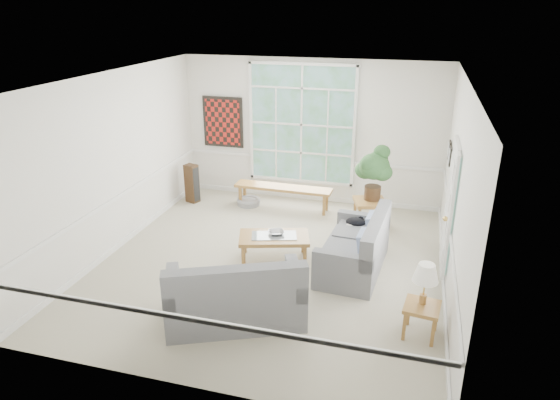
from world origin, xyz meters
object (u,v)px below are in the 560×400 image
object	(u,v)px
loveseat_right	(354,242)
coffee_table	(274,247)
loveseat_front	(235,287)
end_table	(369,214)
side_table	(421,320)

from	to	relation	value
loveseat_right	coffee_table	xyz separation A→B (m)	(-1.31, -0.03, -0.25)
loveseat_front	end_table	bearing A→B (deg)	43.60
side_table	end_table	bearing A→B (deg)	107.54
coffee_table	side_table	distance (m)	2.80
loveseat_right	loveseat_front	bearing A→B (deg)	-122.26
coffee_table	end_table	size ratio (longest dim) A/B	2.01
loveseat_right	side_table	bearing A→B (deg)	-50.12
loveseat_right	side_table	xyz separation A→B (m)	(1.07, -1.51, -0.24)
loveseat_right	side_table	size ratio (longest dim) A/B	3.84
loveseat_front	coffee_table	world-z (taller)	loveseat_front
loveseat_front	coffee_table	xyz separation A→B (m)	(0.03, 1.77, -0.28)
loveseat_front	loveseat_right	bearing A→B (deg)	29.49
loveseat_front	end_table	size ratio (longest dim) A/B	3.18
coffee_table	end_table	world-z (taller)	end_table
loveseat_front	side_table	size ratio (longest dim) A/B	4.04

